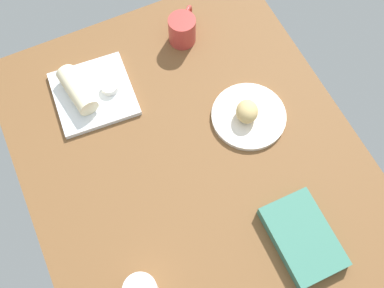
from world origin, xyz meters
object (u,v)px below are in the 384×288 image
(breakfast_wrap, at_px, (77,90))
(book_stack, at_px, (303,238))
(square_plate, at_px, (94,94))
(sauce_cup, at_px, (110,87))
(second_mug, at_px, (183,29))
(scone_pastry, at_px, (247,111))
(round_plate, at_px, (249,116))

(breakfast_wrap, relative_size, book_stack, 0.68)
(square_plate, height_order, breakfast_wrap, breakfast_wrap)
(sauce_cup, relative_size, book_stack, 0.23)
(breakfast_wrap, bearing_deg, book_stack, -68.34)
(book_stack, bearing_deg, breakfast_wrap, -149.58)
(second_mug, bearing_deg, breakfast_wrap, -79.39)
(sauce_cup, height_order, second_mug, second_mug)
(breakfast_wrap, distance_m, book_stack, 0.73)
(scone_pastry, height_order, second_mug, second_mug)
(sauce_cup, xyz_separation_m, second_mug, (-0.09, 0.27, 0.02))
(scone_pastry, relative_size, breakfast_wrap, 0.48)
(book_stack, bearing_deg, square_plate, -151.98)
(breakfast_wrap, bearing_deg, round_plate, -41.35)
(square_plate, bearing_deg, scone_pastry, 54.99)
(breakfast_wrap, height_order, second_mug, second_mug)
(round_plate, distance_m, second_mug, 0.34)
(round_plate, distance_m, square_plate, 0.45)
(round_plate, bearing_deg, book_stack, -6.72)
(scone_pastry, xyz_separation_m, sauce_cup, (-0.25, -0.32, -0.01))
(breakfast_wrap, bearing_deg, square_plate, -20.86)
(scone_pastry, bearing_deg, breakfast_wrap, -123.17)
(round_plate, xyz_separation_m, sauce_cup, (-0.25, -0.33, 0.02))
(sauce_cup, relative_size, breakfast_wrap, 0.33)
(round_plate, height_order, scone_pastry, scone_pastry)
(scone_pastry, bearing_deg, second_mug, -172.24)
(sauce_cup, bearing_deg, book_stack, 24.78)
(second_mug, bearing_deg, sauce_cup, -72.39)
(sauce_cup, distance_m, breakfast_wrap, 0.09)
(square_plate, distance_m, book_stack, 0.70)
(scone_pastry, distance_m, second_mug, 0.33)
(scone_pastry, relative_size, square_plate, 0.32)
(sauce_cup, xyz_separation_m, book_stack, (0.61, 0.28, -0.01))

